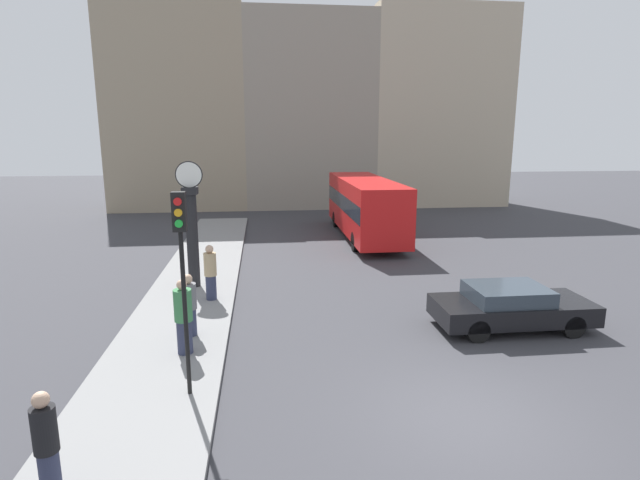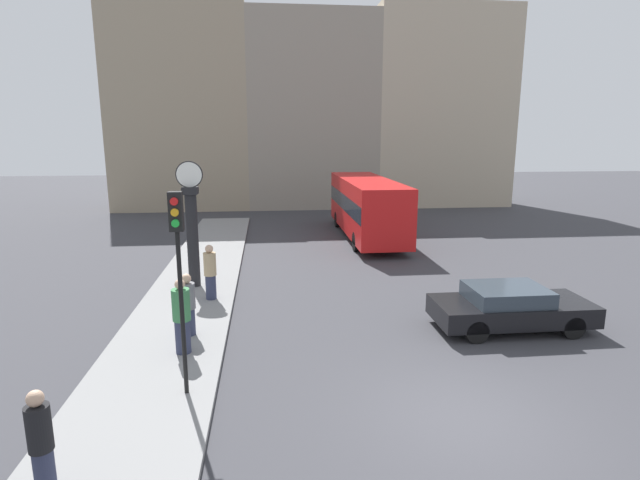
% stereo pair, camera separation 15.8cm
% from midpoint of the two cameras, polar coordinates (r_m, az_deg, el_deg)
% --- Properties ---
extents(ground_plane, '(120.00, 120.00, 0.00)m').
position_cam_midpoint_polar(ground_plane, '(10.49, 16.16, -19.06)').
color(ground_plane, '#38383D').
extents(sidewalk_corner, '(2.93, 25.25, 0.12)m').
position_cam_midpoint_polar(sidewalk_corner, '(19.74, -13.78, -3.81)').
color(sidewalk_corner, gray).
rests_on(sidewalk_corner, ground_plane).
extents(building_row, '(28.84, 5.00, 14.23)m').
position_cam_midpoint_polar(building_row, '(37.81, -0.85, 14.54)').
color(building_row, gray).
rests_on(building_row, ground_plane).
extents(sedan_car, '(4.29, 1.84, 1.23)m').
position_cam_midpoint_polar(sedan_car, '(14.93, 20.68, -7.12)').
color(sedan_car, black).
rests_on(sedan_car, ground_plane).
extents(bus_distant, '(2.42, 9.96, 3.04)m').
position_cam_midpoint_polar(bus_distant, '(26.07, 4.97, 4.05)').
color(bus_distant, red).
rests_on(bus_distant, ground_plane).
extents(traffic_light_near, '(0.26, 0.24, 4.15)m').
position_cam_midpoint_polar(traffic_light_near, '(10.01, -15.97, -1.50)').
color(traffic_light_near, black).
rests_on(traffic_light_near, sidewalk_corner).
extents(street_clock, '(0.90, 0.52, 4.33)m').
position_cam_midpoint_polar(street_clock, '(17.62, -14.69, 1.24)').
color(street_clock, black).
rests_on(street_clock, sidewalk_corner).
extents(pedestrian_tan_coat, '(0.40, 0.40, 1.78)m').
position_cam_midpoint_polar(pedestrian_tan_coat, '(16.30, -12.68, -3.65)').
color(pedestrian_tan_coat, '#2D334C').
rests_on(pedestrian_tan_coat, sidewalk_corner).
extents(pedestrian_grey_jacket, '(0.41, 0.41, 1.67)m').
position_cam_midpoint_polar(pedestrian_grey_jacket, '(13.59, -15.08, -7.23)').
color(pedestrian_grey_jacket, '#2D334C').
rests_on(pedestrian_grey_jacket, sidewalk_corner).
extents(pedestrian_green_hoodie, '(0.43, 0.43, 1.85)m').
position_cam_midpoint_polar(pedestrian_green_hoodie, '(12.53, -15.68, -8.49)').
color(pedestrian_green_hoodie, '#2D334C').
rests_on(pedestrian_green_hoodie, sidewalk_corner).
extents(pedestrian_black_jacket, '(0.35, 0.35, 1.67)m').
position_cam_midpoint_polar(pedestrian_black_jacket, '(8.72, -29.29, -19.75)').
color(pedestrian_black_jacket, '#2D334C').
rests_on(pedestrian_black_jacket, sidewalk_corner).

